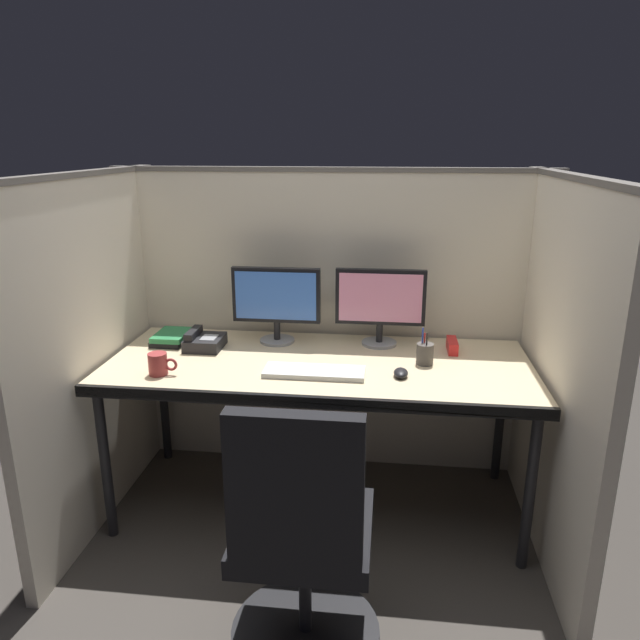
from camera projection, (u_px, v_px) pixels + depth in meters
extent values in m
plane|color=#423D38|center=(311.00, 543.00, 2.59)|extent=(8.00, 8.00, 0.00)
cube|color=beige|center=(329.00, 325.00, 3.07)|extent=(2.20, 0.05, 1.55)
cube|color=#605B56|center=(330.00, 169.00, 2.85)|extent=(2.21, 0.06, 0.02)
cube|color=beige|center=(98.00, 353.00, 2.67)|extent=(0.05, 1.40, 1.55)
cube|color=#605B56|center=(77.00, 174.00, 2.44)|extent=(0.06, 1.41, 0.02)
cube|color=beige|center=(554.00, 372.00, 2.44)|extent=(0.05, 1.40, 1.55)
cube|color=#605B56|center=(578.00, 177.00, 2.22)|extent=(0.06, 1.41, 0.02)
cube|color=beige|center=(319.00, 365.00, 2.67)|extent=(1.90, 0.80, 0.04)
cube|color=black|center=(307.00, 402.00, 2.30)|extent=(1.90, 0.02, 0.05)
cylinder|color=black|center=(106.00, 465.00, 2.55)|extent=(0.04, 0.04, 0.70)
cylinder|color=black|center=(530.00, 492.00, 2.35)|extent=(0.04, 0.04, 0.70)
cylinder|color=black|center=(164.00, 399.00, 3.20)|extent=(0.04, 0.04, 0.70)
cylinder|color=black|center=(500.00, 417.00, 3.00)|extent=(0.04, 0.04, 0.70)
cylinder|color=black|center=(306.00, 635.00, 2.07)|extent=(0.52, 0.52, 0.06)
cylinder|color=black|center=(305.00, 592.00, 2.02)|extent=(0.04, 0.04, 0.43)
cube|color=black|center=(305.00, 530.00, 1.95)|extent=(0.44, 0.44, 0.07)
cube|color=black|center=(294.00, 490.00, 1.69)|extent=(0.40, 0.06, 0.48)
cylinder|color=gray|center=(277.00, 340.00, 2.92)|extent=(0.17, 0.17, 0.01)
cylinder|color=black|center=(277.00, 330.00, 2.91)|extent=(0.03, 0.03, 0.09)
cube|color=black|center=(276.00, 295.00, 2.85)|extent=(0.43, 0.03, 0.27)
cube|color=#3F72D8|center=(276.00, 296.00, 2.84)|extent=(0.39, 0.01, 0.23)
cylinder|color=gray|center=(379.00, 343.00, 2.88)|extent=(0.17, 0.17, 0.01)
cylinder|color=black|center=(379.00, 333.00, 2.87)|extent=(0.03, 0.03, 0.09)
cube|color=black|center=(380.00, 297.00, 2.82)|extent=(0.43, 0.03, 0.27)
cube|color=pink|center=(380.00, 298.00, 2.80)|extent=(0.39, 0.01, 0.23)
cube|color=silver|center=(315.00, 372.00, 2.51)|extent=(0.43, 0.15, 0.02)
ellipsoid|color=black|center=(401.00, 373.00, 2.48)|extent=(0.06, 0.10, 0.03)
cylinder|color=#59595B|center=(401.00, 368.00, 2.50)|extent=(0.01, 0.01, 0.01)
cube|color=red|center=(452.00, 346.00, 2.78)|extent=(0.04, 0.15, 0.06)
cylinder|color=#993333|center=(158.00, 364.00, 2.50)|extent=(0.08, 0.08, 0.09)
torus|color=#993333|center=(171.00, 365.00, 2.49)|extent=(0.06, 0.01, 0.06)
cylinder|color=#4C4742|center=(425.00, 354.00, 2.62)|extent=(0.08, 0.08, 0.09)
cylinder|color=red|center=(424.00, 347.00, 2.62)|extent=(0.01, 0.01, 0.13)
cylinder|color=#263FB2|center=(422.00, 345.00, 2.62)|extent=(0.01, 0.01, 0.15)
cylinder|color=black|center=(426.00, 348.00, 2.59)|extent=(0.01, 0.01, 0.14)
cube|color=black|center=(205.00, 342.00, 2.83)|extent=(0.17, 0.19, 0.06)
cube|color=black|center=(193.00, 333.00, 2.82)|extent=(0.04, 0.17, 0.03)
cube|color=gray|center=(209.00, 338.00, 2.80)|extent=(0.07, 0.09, 0.00)
cube|color=black|center=(171.00, 340.00, 2.91)|extent=(0.15, 0.21, 0.03)
cube|color=#26723F|center=(172.00, 335.00, 2.90)|extent=(0.15, 0.21, 0.02)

